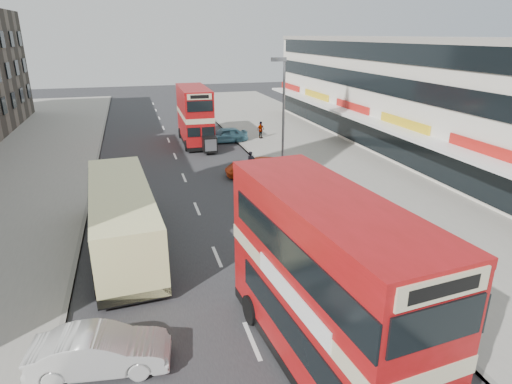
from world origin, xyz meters
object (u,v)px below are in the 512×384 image
object	(u,v)px
pedestrian_far	(261,130)
car_left_front	(100,351)
bus_main	(326,285)
car_right_a	(284,190)
bus_second	(195,115)
cyclist	(251,169)
pedestrian_near	(324,187)
street_lamp	(282,110)
car_right_c	(225,135)
car_right_b	(258,167)
coach	(122,215)

from	to	relation	value
pedestrian_far	car_left_front	bearing A→B (deg)	-146.43
bus_main	car_right_a	distance (m)	14.15
bus_second	cyclist	bearing A→B (deg)	101.85
pedestrian_near	cyclist	xyz separation A→B (m)	(-2.73, 6.23, -0.50)
street_lamp	cyclist	world-z (taller)	street_lamp
bus_main	pedestrian_far	xyz separation A→B (m)	(6.75, 29.38, -1.82)
car_right_c	bus_main	bearing A→B (deg)	-7.16
bus_second	car_right_c	xyz separation A→B (m)	(2.62, -0.61, -1.86)
pedestrian_far	cyclist	xyz separation A→B (m)	(-3.94, -10.96, -0.33)
car_right_b	cyclist	distance (m)	0.58
car_right_a	cyclist	world-z (taller)	cyclist
street_lamp	car_left_front	size ratio (longest dim) A/B	2.00
car_left_front	car_right_a	world-z (taller)	car_left_front
bus_second	pedestrian_far	xyz separation A→B (m)	(6.14, -0.36, -1.62)
street_lamp	pedestrian_far	distance (m)	12.56
bus_main	car_right_c	xyz separation A→B (m)	(3.23, 29.13, -2.06)
pedestrian_far	car_right_a	bearing A→B (deg)	-132.42
bus_main	pedestrian_near	bearing A→B (deg)	-120.14
street_lamp	car_right_a	xyz separation A→B (m)	(-1.20, -4.05, -4.14)
bus_main	car_right_c	bearing A→B (deg)	-102.03
bus_main	car_right_a	world-z (taller)	bus_main
pedestrian_near	street_lamp	bearing A→B (deg)	-126.01
car_right_a	car_right_b	size ratio (longest dim) A/B	0.95
coach	pedestrian_near	distance (m)	11.56
bus_second	car_left_front	distance (m)	29.09
car_right_b	pedestrian_far	distance (m)	11.32
bus_second	car_left_front	size ratio (longest dim) A/B	2.20
bus_second	car_right_b	world-z (taller)	bus_second
car_right_b	bus_second	bearing A→B (deg)	-160.34
bus_second	car_right_c	distance (m)	3.27
car_right_c	pedestrian_far	bearing A→B (deg)	93.14
bus_second	car_right_a	distance (m)	16.58
bus_second	coach	xyz separation A→B (m)	(-6.36, -20.03, -0.94)
coach	car_right_b	size ratio (longest dim) A/B	2.27
car_right_a	bus_second	bearing A→B (deg)	-170.23
car_right_c	pedestrian_far	world-z (taller)	pedestrian_far
car_right_a	pedestrian_near	xyz separation A→B (m)	(1.97, -1.35, 0.48)
bus_main	pedestrian_near	world-z (taller)	bus_main
bus_second	car_right_a	size ratio (longest dim) A/B	2.00
car_right_c	pedestrian_near	world-z (taller)	pedestrian_near
car_right_b	cyclist	bearing A→B (deg)	-67.48
bus_second	car_right_b	xyz separation A→B (m)	(2.75, -11.16, -1.92)
pedestrian_far	pedestrian_near	bearing A→B (deg)	-125.08
street_lamp	car_left_front	xyz separation A→B (m)	(-11.20, -16.00, -4.12)
street_lamp	car_right_a	size ratio (longest dim) A/B	1.83
street_lamp	bus_main	world-z (taller)	street_lamp
car_left_front	bus_main	bearing A→B (deg)	-96.06
car_right_b	coach	bearing A→B (deg)	-39.91
bus_second	cyclist	xyz separation A→B (m)	(2.20, -11.33, -1.95)
pedestrian_near	cyclist	bearing A→B (deg)	-110.52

